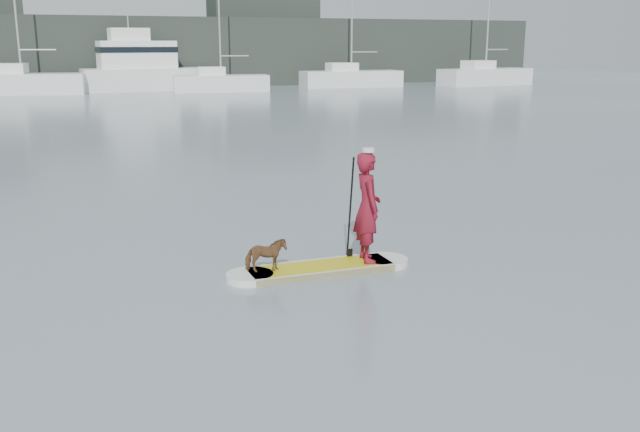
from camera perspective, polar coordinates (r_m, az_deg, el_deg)
name	(u,v)px	position (r m, az deg, el deg)	size (l,w,h in m)	color
ground	(202,253)	(13.62, -9.43, -2.94)	(140.00, 140.00, 0.00)	slate
paddleboard	(320,269)	(12.33, 0.00, -4.25)	(3.30, 0.86, 0.12)	gold
paddler	(367,207)	(12.38, 3.82, 0.71)	(0.70, 0.46, 1.93)	maroon
white_cap	(368,150)	(12.19, 3.89, 5.29)	(0.22, 0.22, 0.07)	silver
dog	(266,255)	(11.94, -4.36, -3.15)	(0.31, 0.68, 0.57)	#502C1B
paddle	(350,220)	(12.66, 2.43, -0.31)	(0.10, 0.30, 2.00)	black
sailboat_d	(21,81)	(59.45, -22.80, 9.91)	(9.64, 4.67, 13.64)	white
sailboat_e	(220,82)	(58.37, -7.97, 10.58)	(7.74, 3.47, 10.82)	white
sailboat_f	(351,77)	(63.87, 2.46, 11.07)	(9.00, 3.09, 13.29)	white
motor_yacht_a	(145,68)	(60.92, -13.83, 11.45)	(11.11, 4.09, 6.55)	white
shore_mass	(65,53)	(65.85, -19.72, 12.21)	(90.00, 6.00, 6.00)	black
shore_building_east	(264,41)	(69.91, -4.52, 13.81)	(10.00, 4.00, 8.00)	black
sailboat_g	(485,75)	(68.42, 13.04, 10.94)	(9.54, 4.06, 12.40)	white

